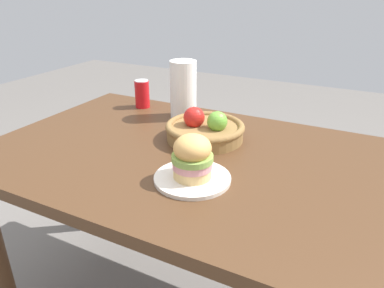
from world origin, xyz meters
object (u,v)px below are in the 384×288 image
plate (192,178)px  fruit_basket (205,129)px  soda_can (142,94)px  paper_towel_roll (183,90)px  sandwich (192,157)px

plate → fruit_basket: (-0.09, 0.29, 0.03)m
soda_can → paper_towel_roll: size_ratio=0.53×
plate → fruit_basket: bearing=108.0°
sandwich → fruit_basket: 0.31m
paper_towel_roll → sandwich: bearing=-58.9°
soda_can → paper_towel_roll: (0.23, -0.03, 0.06)m
plate → fruit_basket: size_ratio=0.78×
fruit_basket → plate: bearing=-72.0°
soda_can → fruit_basket: bearing=-26.4°
plate → soda_can: size_ratio=1.80×
plate → sandwich: size_ratio=1.72×
sandwich → paper_towel_roll: bearing=121.1°
plate → fruit_basket: 0.31m
sandwich → paper_towel_roll: (-0.28, 0.47, 0.04)m
fruit_basket → paper_towel_roll: bearing=136.6°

